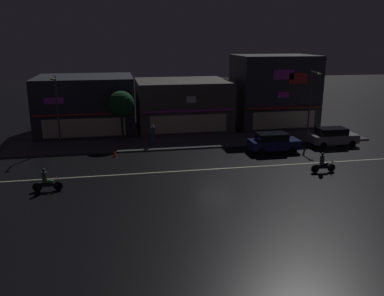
{
  "coord_description": "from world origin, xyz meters",
  "views": [
    {
      "loc": [
        -7.0,
        -28.16,
        9.63
      ],
      "look_at": [
        -1.2,
        2.53,
        1.04
      ],
      "focal_mm": 37.72,
      "sensor_mm": 36.0,
      "label": 1
    }
  ],
  "objects_px": {
    "streetlamp_mid": "(311,98)",
    "motorcycle_lead": "(323,164)",
    "parked_car_near_kerb": "(273,142)",
    "streetlamp_west": "(57,104)",
    "traffic_cone": "(115,153)",
    "pedestrian_on_sidewalk": "(153,136)",
    "parked_car_trailing": "(333,136)",
    "motorcycle_following": "(46,182)"
  },
  "relations": [
    {
      "from": "pedestrian_on_sidewalk",
      "to": "parked_car_trailing",
      "type": "distance_m",
      "value": 16.46
    },
    {
      "from": "parked_car_near_kerb",
      "to": "motorcycle_lead",
      "type": "height_order",
      "value": "parked_car_near_kerb"
    },
    {
      "from": "streetlamp_mid",
      "to": "parked_car_near_kerb",
      "type": "height_order",
      "value": "streetlamp_mid"
    },
    {
      "from": "streetlamp_west",
      "to": "motorcycle_following",
      "type": "relative_size",
      "value": 3.3
    },
    {
      "from": "streetlamp_west",
      "to": "streetlamp_mid",
      "type": "relative_size",
      "value": 0.98
    },
    {
      "from": "pedestrian_on_sidewalk",
      "to": "traffic_cone",
      "type": "bearing_deg",
      "value": 125.32
    },
    {
      "from": "streetlamp_west",
      "to": "parked_car_trailing",
      "type": "relative_size",
      "value": 1.46
    },
    {
      "from": "streetlamp_west",
      "to": "pedestrian_on_sidewalk",
      "type": "distance_m",
      "value": 8.93
    },
    {
      "from": "parked_car_trailing",
      "to": "streetlamp_mid",
      "type": "bearing_deg",
      "value": 107.91
    },
    {
      "from": "traffic_cone",
      "to": "streetlamp_west",
      "type": "bearing_deg",
      "value": 140.16
    },
    {
      "from": "parked_car_near_kerb",
      "to": "streetlamp_west",
      "type": "bearing_deg",
      "value": -15.62
    },
    {
      "from": "parked_car_near_kerb",
      "to": "motorcycle_lead",
      "type": "distance_m",
      "value": 6.12
    },
    {
      "from": "streetlamp_west",
      "to": "parked_car_trailing",
      "type": "height_order",
      "value": "streetlamp_west"
    },
    {
      "from": "streetlamp_west",
      "to": "pedestrian_on_sidewalk",
      "type": "height_order",
      "value": "streetlamp_west"
    },
    {
      "from": "streetlamp_mid",
      "to": "motorcycle_lead",
      "type": "xyz_separation_m",
      "value": [
        -3.69,
        -9.78,
        -3.34
      ]
    },
    {
      "from": "streetlamp_west",
      "to": "parked_car_near_kerb",
      "type": "relative_size",
      "value": 1.46
    },
    {
      "from": "parked_car_near_kerb",
      "to": "motorcycle_following",
      "type": "bearing_deg",
      "value": 18.71
    },
    {
      "from": "pedestrian_on_sidewalk",
      "to": "parked_car_near_kerb",
      "type": "height_order",
      "value": "pedestrian_on_sidewalk"
    },
    {
      "from": "parked_car_near_kerb",
      "to": "parked_car_trailing",
      "type": "xyz_separation_m",
      "value": [
        6.14,
        0.95,
        0.0
      ]
    },
    {
      "from": "pedestrian_on_sidewalk",
      "to": "motorcycle_following",
      "type": "distance_m",
      "value": 12.55
    },
    {
      "from": "pedestrian_on_sidewalk",
      "to": "parked_car_trailing",
      "type": "relative_size",
      "value": 0.44
    },
    {
      "from": "streetlamp_mid",
      "to": "motorcycle_lead",
      "type": "relative_size",
      "value": 3.38
    },
    {
      "from": "streetlamp_mid",
      "to": "parked_car_near_kerb",
      "type": "distance_m",
      "value": 7.18
    },
    {
      "from": "streetlamp_mid",
      "to": "traffic_cone",
      "type": "xyz_separation_m",
      "value": [
        -18.75,
        -2.76,
        -3.7
      ]
    },
    {
      "from": "motorcycle_lead",
      "to": "parked_car_near_kerb",
      "type": "bearing_deg",
      "value": -75.2
    },
    {
      "from": "parked_car_trailing",
      "to": "motorcycle_following",
      "type": "bearing_deg",
      "value": -163.74
    },
    {
      "from": "streetlamp_west",
      "to": "parked_car_near_kerb",
      "type": "bearing_deg",
      "value": -15.62
    },
    {
      "from": "streetlamp_mid",
      "to": "traffic_cone",
      "type": "bearing_deg",
      "value": -171.62
    },
    {
      "from": "parked_car_near_kerb",
      "to": "traffic_cone",
      "type": "distance_m",
      "value": 13.61
    },
    {
      "from": "streetlamp_mid",
      "to": "motorcycle_lead",
      "type": "bearing_deg",
      "value": -110.68
    },
    {
      "from": "motorcycle_following",
      "to": "streetlamp_mid",
      "type": "bearing_deg",
      "value": -160.97
    },
    {
      "from": "streetlamp_west",
      "to": "parked_car_near_kerb",
      "type": "xyz_separation_m",
      "value": [
        18.42,
        -5.15,
        -3.03
      ]
    },
    {
      "from": "streetlamp_west",
      "to": "traffic_cone",
      "type": "relative_size",
      "value": 11.41
    },
    {
      "from": "parked_car_trailing",
      "to": "traffic_cone",
      "type": "relative_size",
      "value": 7.82
    },
    {
      "from": "streetlamp_west",
      "to": "streetlamp_mid",
      "type": "height_order",
      "value": "streetlamp_mid"
    },
    {
      "from": "streetlamp_west",
      "to": "motorcycle_following",
      "type": "bearing_deg",
      "value": -87.38
    },
    {
      "from": "streetlamp_mid",
      "to": "motorcycle_following",
      "type": "xyz_separation_m",
      "value": [
        -23.1,
        -9.92,
        -3.34
      ]
    },
    {
      "from": "motorcycle_following",
      "to": "traffic_cone",
      "type": "distance_m",
      "value": 8.38
    },
    {
      "from": "motorcycle_following",
      "to": "parked_car_near_kerb",
      "type": "bearing_deg",
      "value": -165.5
    },
    {
      "from": "parked_car_trailing",
      "to": "pedestrian_on_sidewalk",
      "type": "bearing_deg",
      "value": 170.24
    },
    {
      "from": "motorcycle_lead",
      "to": "traffic_cone",
      "type": "height_order",
      "value": "motorcycle_lead"
    },
    {
      "from": "traffic_cone",
      "to": "parked_car_near_kerb",
      "type": "bearing_deg",
      "value": -4.6
    }
  ]
}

